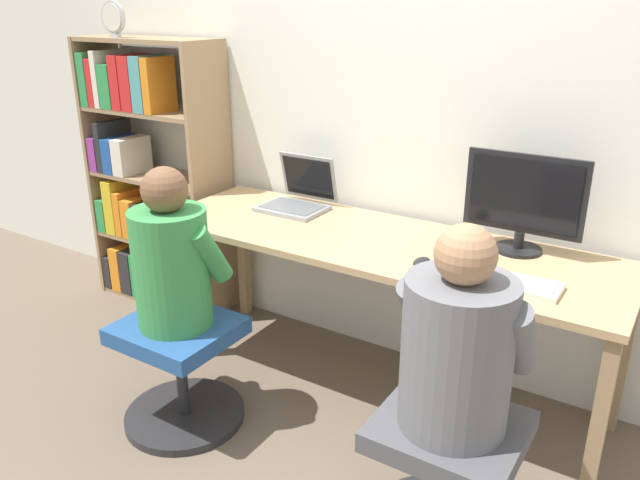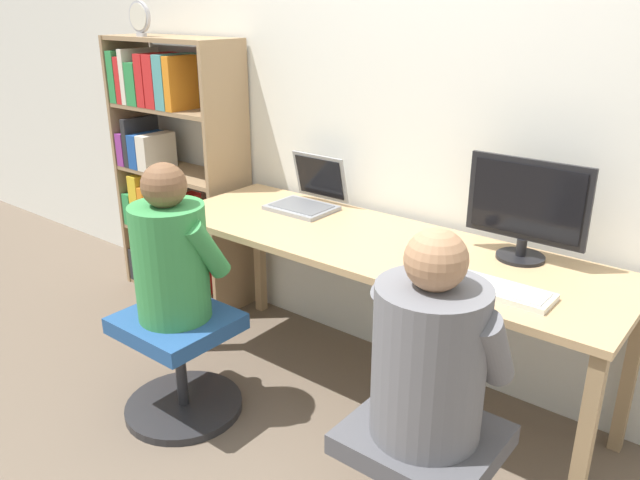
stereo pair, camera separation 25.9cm
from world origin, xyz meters
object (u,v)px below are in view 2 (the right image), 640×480
Objects in this scene: desktop_monitor at (526,209)px; desk_clock at (140,18)px; bookshelf at (167,177)px; office_chair_right at (180,359)px; person_at_laptop at (171,253)px; keyboard at (488,286)px; person_at_monitor at (430,351)px; laptop at (308,197)px.

desktop_monitor is 2.58× the size of desk_clock.
desk_clock reaches higher than bookshelf.
office_chair_right is 0.78× the size of person_at_laptop.
desk_clock is at bearing 145.27° from person_at_laptop.
keyboard is 0.48m from person_at_monitor.
person_at_monitor is at bearing -85.34° from keyboard.
desktop_monitor is 1.04× the size of keyboard.
person_at_monitor is (0.06, -0.83, -0.22)m from desktop_monitor.
keyboard is 0.69× the size of person_at_laptop.
person_at_laptop is 0.43× the size of bookshelf.
laptop is 0.98m from office_chair_right.
bookshelf is at bearing 160.01° from person_at_monitor.
desktop_monitor is 1.57m from office_chair_right.
desktop_monitor is at bearing 35.99° from office_chair_right.
laptop is at bearing -179.22° from desktop_monitor.
keyboard is (1.10, -0.33, -0.04)m from laptop.
laptop is at bearing 86.02° from office_chair_right.
desktop_monitor is 0.72× the size of person_at_laptop.
desktop_monitor reaches higher than office_chair_right.
laptop is at bearing 86.00° from person_at_laptop.
person_at_monitor is (1.14, -0.81, -0.06)m from laptop.
person_at_monitor is at bearing -0.39° from person_at_laptop.
desktop_monitor is at bearing 0.48° from bookshelf.
bookshelf is at bearing 171.43° from keyboard.
office_chair_right is at bearing 179.85° from person_at_monitor.
laptop is 1.15m from keyboard.
bookshelf reaches higher than keyboard.
desk_clock reaches higher than laptop.
office_chair_right is at bearing -90.00° from person_at_laptop.
desktop_monitor is at bearing 94.13° from person_at_monitor.
person_at_laptop is 3.60× the size of desk_clock.
laptop is at bearing 144.47° from person_at_monitor.
office_chair_right is 0.78× the size of person_at_monitor.
keyboard is at bearing -16.84° from laptop.
person_at_laptop is at bearing 90.00° from office_chair_right.
desktop_monitor reaches higher than person_at_monitor.
laptop is 0.69× the size of keyboard.
desk_clock reaches higher than keyboard.
office_chair_right is 1.39m from bookshelf.
person_at_laptop is at bearing -144.17° from desktop_monitor.
desk_clock is (-1.05, 0.73, 1.37)m from office_chair_right.
keyboard is 2.48× the size of desk_clock.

